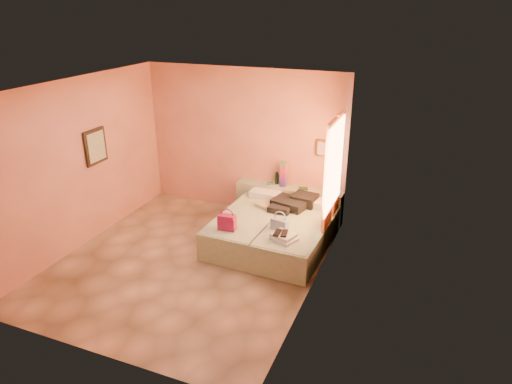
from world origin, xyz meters
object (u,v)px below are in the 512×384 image
bed_right (298,237)px  flower_vase (333,185)px  green_book (303,188)px  bed_left (249,226)px  headboard_ledge (289,203)px  magenta_handbag (227,222)px  towel_stack (284,237)px  water_bottle (277,178)px  blue_handbag (280,224)px

bed_right → flower_vase: 1.31m
bed_right → green_book: bearing=104.6°
bed_right → green_book: (-0.25, 1.10, 0.41)m
bed_left → green_book: bearing=60.5°
headboard_ledge → bed_left: bearing=-109.7°
headboard_ledge → green_book: 0.44m
bed_right → magenta_handbag: size_ratio=7.16×
bed_right → bed_left: bearing=179.5°
green_book → flower_vase: 0.55m
bed_right → towel_stack: towel_stack is taller
headboard_ledge → magenta_handbag: bearing=-105.5°
flower_vase → magenta_handbag: bearing=-125.5°
water_bottle → flower_vase: size_ratio=0.87×
green_book → towel_stack: 1.76m
flower_vase → magenta_handbag: (-1.29, -1.80, -0.15)m
bed_left → flower_vase: size_ratio=7.48×
bed_left → blue_handbag: size_ratio=7.18×
blue_handbag → towel_stack: blue_handbag is taller
green_book → flower_vase: flower_vase is taller
bed_left → towel_stack: bearing=-36.3°
water_bottle → green_book: bearing=-6.5°
headboard_ledge → magenta_handbag: (-0.48, -1.73, 0.31)m
water_bottle → green_book: size_ratio=1.45×
magenta_handbag → towel_stack: magenta_handbag is taller
water_bottle → towel_stack: 1.98m
blue_handbag → bed_left: bearing=162.6°
bed_left → bed_right: 0.90m
headboard_ledge → blue_handbag: bearing=-78.0°
bed_right → water_bottle: bearing=126.5°
bed_left → blue_handbag: 0.84m
headboard_ledge → bed_left: 1.12m
green_book → flower_vase: (0.53, 0.06, 0.12)m
flower_vase → blue_handbag: 1.58m
blue_handbag → headboard_ledge: bearing=112.7°
green_book → magenta_handbag: size_ratio=0.58×
headboard_ledge → blue_handbag: size_ratio=7.36×
magenta_handbag → flower_vase: bearing=49.1°
green_book → magenta_handbag: (-0.76, -1.74, -0.03)m
magenta_handbag → water_bottle: bearing=78.3°
headboard_ledge → bed_right: headboard_ledge is taller
water_bottle → magenta_handbag: 1.82m
headboard_ledge → water_bottle: bearing=164.2°
green_book → towel_stack: (0.21, -1.75, -0.11)m
flower_vase → blue_handbag: size_ratio=0.96×
bed_right → magenta_handbag: magenta_handbag is taller
bed_left → water_bottle: (0.10, 1.13, 0.52)m
green_book → blue_handbag: (0.02, -1.42, -0.07)m
bed_left → flower_vase: (1.18, 1.13, 0.53)m
flower_vase → towel_stack: (-0.32, -1.81, -0.23)m
bed_right → magenta_handbag: (-1.00, -0.64, 0.38)m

